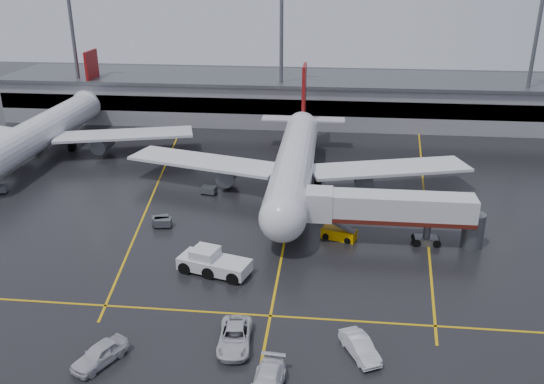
# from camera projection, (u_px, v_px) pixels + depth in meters

# --- Properties ---
(ground) EXTENTS (220.00, 220.00, 0.00)m
(ground) POSITION_uv_depth(u_px,v_px,m) (289.00, 216.00, 71.98)
(ground) COLOR black
(ground) RESTS_ON ground
(apron_line_centre) EXTENTS (0.25, 90.00, 0.02)m
(apron_line_centre) POSITION_uv_depth(u_px,v_px,m) (289.00, 216.00, 71.97)
(apron_line_centre) COLOR gold
(apron_line_centre) RESTS_ON ground
(apron_line_stop) EXTENTS (60.00, 0.25, 0.02)m
(apron_line_stop) POSITION_uv_depth(u_px,v_px,m) (270.00, 316.00, 51.70)
(apron_line_stop) COLOR gold
(apron_line_stop) RESTS_ON ground
(apron_line_left) EXTENTS (9.99, 69.35, 0.02)m
(apron_line_left) POSITION_uv_depth(u_px,v_px,m) (158.00, 182.00, 83.18)
(apron_line_left) COLOR gold
(apron_line_left) RESTS_ON ground
(apron_line_right) EXTENTS (7.57, 69.64, 0.02)m
(apron_line_right) POSITION_uv_depth(u_px,v_px,m) (424.00, 192.00, 79.40)
(apron_line_right) COLOR gold
(apron_line_right) RESTS_ON ground
(terminal) EXTENTS (122.00, 19.00, 8.60)m
(terminal) POSITION_uv_depth(u_px,v_px,m) (308.00, 98.00, 114.54)
(terminal) COLOR gray
(terminal) RESTS_ON ground
(light_mast_left) EXTENTS (3.00, 1.20, 25.45)m
(light_mast_left) POSITION_uv_depth(u_px,v_px,m) (74.00, 47.00, 109.73)
(light_mast_left) COLOR #595B60
(light_mast_left) RESTS_ON ground
(light_mast_mid) EXTENTS (3.00, 1.20, 25.45)m
(light_mast_mid) POSITION_uv_depth(u_px,v_px,m) (281.00, 51.00, 105.76)
(light_mast_mid) COLOR #595B60
(light_mast_mid) RESTS_ON ground
(light_mast_right) EXTENTS (3.00, 1.20, 25.45)m
(light_mast_right) POSITION_uv_depth(u_px,v_px,m) (533.00, 55.00, 101.29)
(light_mast_right) COLOR #595B60
(light_mast_right) RESTS_ON ground
(main_airliner) EXTENTS (48.80, 45.60, 14.10)m
(main_airliner) POSITION_uv_depth(u_px,v_px,m) (295.00, 160.00, 79.34)
(main_airliner) COLOR silver
(main_airliner) RESTS_ON ground
(second_airliner) EXTENTS (48.80, 45.60, 14.10)m
(second_airliner) POSITION_uv_depth(u_px,v_px,m) (48.00, 128.00, 94.57)
(second_airliner) COLOR silver
(second_airliner) RESTS_ON ground
(jet_bridge) EXTENTS (19.90, 3.40, 6.05)m
(jet_bridge) POSITION_uv_depth(u_px,v_px,m) (391.00, 211.00, 63.80)
(jet_bridge) COLOR silver
(jet_bridge) RESTS_ON ground
(pushback_tractor) EXTENTS (7.91, 4.94, 2.64)m
(pushback_tractor) POSITION_uv_depth(u_px,v_px,m) (213.00, 263.00, 58.64)
(pushback_tractor) COLOR silver
(pushback_tractor) RESTS_ON ground
(belt_loader) EXTENTS (4.25, 2.87, 2.49)m
(belt_loader) POSITION_uv_depth(u_px,v_px,m) (339.00, 234.00, 65.96)
(belt_loader) COLOR #E19800
(belt_loader) RESTS_ON ground
(service_van_a) EXTENTS (3.08, 5.92, 1.59)m
(service_van_a) POSITION_uv_depth(u_px,v_px,m) (235.00, 337.00, 47.50)
(service_van_a) COLOR silver
(service_van_a) RESTS_ON ground
(service_van_b) EXTENTS (2.65, 5.72, 1.62)m
(service_van_b) POSITION_uv_depth(u_px,v_px,m) (267.00, 384.00, 42.22)
(service_van_b) COLOR silver
(service_van_b) RESTS_ON ground
(service_van_c) EXTENTS (3.55, 4.98, 1.56)m
(service_van_c) POSITION_uv_depth(u_px,v_px,m) (360.00, 347.00, 46.34)
(service_van_c) COLOR silver
(service_van_c) RESTS_ON ground
(service_van_d) EXTENTS (4.01, 5.26, 1.67)m
(service_van_d) POSITION_uv_depth(u_px,v_px,m) (100.00, 354.00, 45.36)
(service_van_d) COLOR silver
(service_van_d) RESTS_ON ground
(baggage_cart_a) EXTENTS (2.16, 1.56, 1.12)m
(baggage_cart_a) POSITION_uv_depth(u_px,v_px,m) (163.00, 222.00, 68.77)
(baggage_cart_a) COLOR #595B60
(baggage_cart_a) RESTS_ON ground
(baggage_cart_b) EXTENTS (2.35, 1.99, 1.12)m
(baggage_cart_b) POSITION_uv_depth(u_px,v_px,m) (160.00, 220.00, 69.35)
(baggage_cart_b) COLOR #595B60
(baggage_cart_b) RESTS_ON ground
(baggage_cart_c) EXTENTS (2.20, 1.63, 1.12)m
(baggage_cart_c) POSITION_uv_depth(u_px,v_px,m) (209.00, 190.00, 78.55)
(baggage_cart_c) COLOR #595B60
(baggage_cart_c) RESTS_ON ground
(baggage_cart_e) EXTENTS (2.24, 1.72, 1.12)m
(baggage_cart_e) POSITION_uv_depth(u_px,v_px,m) (0.00, 189.00, 78.90)
(baggage_cart_e) COLOR #595B60
(baggage_cart_e) RESTS_ON ground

